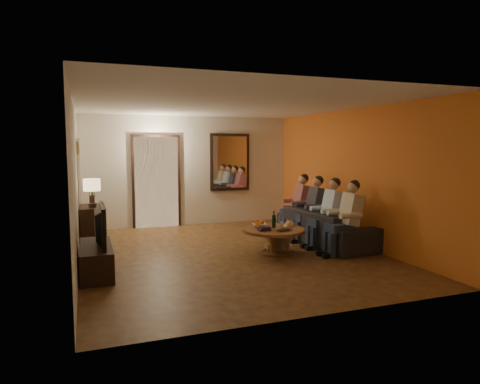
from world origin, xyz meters
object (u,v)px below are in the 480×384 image
object	(u,v)px
person_a	(348,221)
dog	(279,236)
table_lamp	(92,193)
tv_stand	(96,260)
wine_bottle	(274,219)
laptop	(286,230)
person_c	(313,211)
dresser	(93,226)
tv	(95,225)
coffee_table	(273,241)
person_b	(329,216)
sofa	(325,226)
person_d	(299,207)
bowl	(259,225)

from	to	relation	value
person_a	dog	bearing A→B (deg)	146.94
table_lamp	tv_stand	bearing A→B (deg)	-90.00
wine_bottle	person_a	bearing A→B (deg)	-27.25
table_lamp	laptop	xyz separation A→B (m)	(3.06, -1.76, -0.57)
person_c	wine_bottle	bearing A→B (deg)	-151.49
dresser	tv	bearing A→B (deg)	-90.00
dresser	tv	xyz separation A→B (m)	(0.00, -1.91, 0.35)
tv_stand	person_c	world-z (taller)	person_c
table_lamp	coffee_table	size ratio (longest dim) A/B	0.49
person_b	dog	size ratio (longest dim) A/B	2.14
person_b	person_c	distance (m)	0.60
table_lamp	wine_bottle	bearing A→B (deg)	-24.73
sofa	person_d	xyz separation A→B (m)	(-0.10, 0.90, 0.27)
laptop	tv	bearing A→B (deg)	153.44
dresser	person_b	bearing A→B (deg)	-20.99
tv_stand	coffee_table	size ratio (longest dim) A/B	1.19
person_a	bowl	world-z (taller)	person_a
table_lamp	tv_stand	xyz separation A→B (m)	(0.00, -1.69, -0.82)
sofa	dog	world-z (taller)	sofa
tv	person_c	bearing A→B (deg)	-77.46
person_a	dog	size ratio (longest dim) A/B	2.14
laptop	wine_bottle	bearing A→B (deg)	72.35
person_b	person_c	xyz separation A→B (m)	(0.00, 0.60, 0.00)
dresser	bowl	world-z (taller)	dresser
person_a	table_lamp	bearing A→B (deg)	154.57
person_b	person_d	xyz separation A→B (m)	(0.00, 1.20, 0.00)
person_c	dog	bearing A→B (deg)	-151.29
tv_stand	person_b	distance (m)	4.17
tv_stand	laptop	world-z (taller)	laptop
sofa	person_a	bearing A→B (deg)	169.84
person_c	wine_bottle	world-z (taller)	person_c
tv	bowl	bearing A→B (deg)	-81.30
table_lamp	person_b	xyz separation A→B (m)	(4.14, -1.37, -0.44)
coffee_table	laptop	bearing A→B (deg)	-70.35
person_c	bowl	size ratio (longest dim) A/B	4.63
table_lamp	person_c	bearing A→B (deg)	-10.51
person_d	wine_bottle	distance (m)	1.66
table_lamp	sofa	bearing A→B (deg)	-14.14
person_d	coffee_table	size ratio (longest dim) A/B	1.10
person_c	tv_stand	bearing A→B (deg)	-167.46
dresser	person_d	world-z (taller)	person_d
tv_stand	person_c	size ratio (longest dim) A/B	1.08
person_b	person_d	bearing A→B (deg)	90.00
tv	person_a	world-z (taller)	person_a
tv	person_b	bearing A→B (deg)	-85.57
table_lamp	person_d	world-z (taller)	table_lamp
dresser	sofa	distance (m)	4.43
dog	person_c	bearing A→B (deg)	27.38
person_a	person_c	distance (m)	1.20
table_lamp	person_c	world-z (taller)	table_lamp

